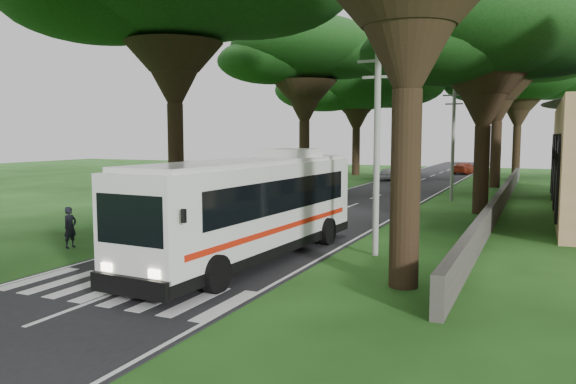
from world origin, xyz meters
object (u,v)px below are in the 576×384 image
at_px(pole_far, 481,139).
at_px(distant_car_b, 411,168).
at_px(coach_bus, 252,206).
at_px(pedestrian, 70,227).
at_px(pole_near, 377,147).
at_px(pole_mid, 453,142).
at_px(distant_car_a, 389,174).
at_px(distant_car_c, 465,168).

height_order(pole_far, distant_car_b, pole_far).
height_order(coach_bus, pedestrian, coach_bus).
bearing_deg(pole_near, pedestrian, -162.54).
xyz_separation_m(pole_mid, distant_car_a, (-8.50, 16.00, -3.51)).
relative_size(coach_bus, pedestrian, 7.51).
bearing_deg(distant_car_c, distant_car_a, 77.52).
xyz_separation_m(pole_near, distant_car_a, (-8.50, 36.00, -3.51)).
relative_size(pole_mid, distant_car_b, 1.87).
bearing_deg(pedestrian, distant_car_c, -7.95).
xyz_separation_m(distant_car_b, pedestrian, (-3.36, -49.93, 0.12)).
height_order(coach_bus, distant_car_c, coach_bus).
bearing_deg(distant_car_c, pole_mid, 107.98).
distance_m(pole_mid, distant_car_c, 28.92).
distance_m(pole_mid, pole_far, 20.00).
relative_size(pole_near, distant_car_a, 2.14).
bearing_deg(distant_car_c, pedestrian, 92.85).
bearing_deg(coach_bus, pedestrian, -169.42).
bearing_deg(distant_car_a, pole_near, 109.49).
bearing_deg(pole_near, pole_far, 90.00).
distance_m(coach_bus, pedestrian, 8.07).
xyz_separation_m(pole_far, distant_car_c, (-2.50, 8.60, -3.47)).
xyz_separation_m(coach_bus, distant_car_a, (-4.55, 38.67, -1.35)).
distance_m(pole_near, coach_bus, 5.23).
distance_m(pole_mid, coach_bus, 23.11).
bearing_deg(distant_car_a, pedestrian, 91.37).
xyz_separation_m(pole_mid, distant_car_c, (-2.50, 28.60, -3.47)).
relative_size(pole_near, pedestrian, 4.69).
xyz_separation_m(distant_car_a, distant_car_b, (0.00, 10.20, 0.07)).
bearing_deg(pole_mid, distant_car_b, 107.98).
height_order(pole_far, pedestrian, pole_far).
height_order(pole_mid, pole_far, same).
height_order(pole_near, pedestrian, pole_near).
distance_m(pole_far, coach_bus, 42.91).
relative_size(distant_car_b, distant_car_c, 0.91).
distance_m(pole_far, distant_car_c, 9.60).
relative_size(pole_far, distant_car_a, 2.14).
relative_size(pole_mid, coach_bus, 0.62).
height_order(distant_car_b, pedestrian, pedestrian).
distance_m(distant_car_a, pedestrian, 39.87).
height_order(pole_mid, pedestrian, pole_mid).
bearing_deg(distant_car_b, pedestrian, -98.41).
xyz_separation_m(distant_car_b, distant_car_c, (6.00, 2.40, -0.03)).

